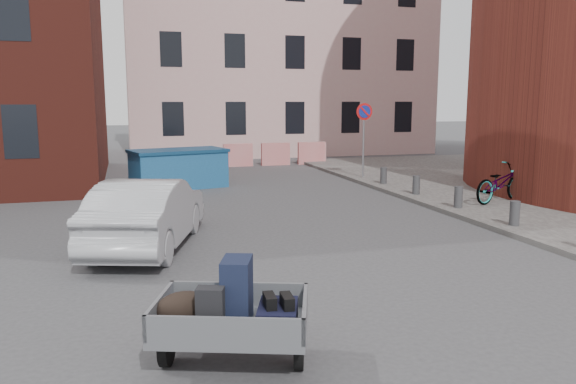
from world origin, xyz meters
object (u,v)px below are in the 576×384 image
object	(u,v)px
dumpster	(179,168)
bicycle	(500,183)
trailer	(231,314)
silver_car	(148,213)

from	to	relation	value
dumpster	bicycle	bearing A→B (deg)	-50.52
trailer	silver_car	size ratio (longest dim) A/B	0.47
dumpster	bicycle	distance (m)	9.97
dumpster	silver_car	xyz separation A→B (m)	(-1.29, -7.62, 0.05)
dumpster	silver_car	world-z (taller)	silver_car
trailer	silver_car	world-z (taller)	silver_car
dumpster	silver_car	bearing A→B (deg)	-114.18
dumpster	bicycle	world-z (taller)	dumpster
silver_car	bicycle	xyz separation A→B (m)	(9.36, 1.77, -0.04)
trailer	bicycle	size ratio (longest dim) A/B	0.98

